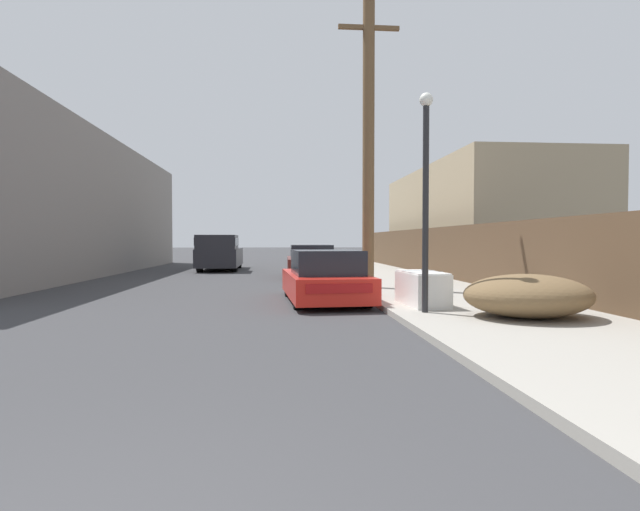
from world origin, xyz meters
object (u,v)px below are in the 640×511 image
at_px(street_lamp, 426,184).
at_px(parked_sports_car_red, 325,279).
at_px(discarded_fridge, 422,288).
at_px(car_parked_mid, 311,262).
at_px(brush_pile, 527,296).
at_px(utility_pole, 368,141).
at_px(pickup_truck, 220,253).

bearing_deg(street_lamp, parked_sports_car_red, 121.77).
height_order(discarded_fridge, car_parked_mid, car_parked_mid).
bearing_deg(brush_pile, parked_sports_car_red, 134.05).
bearing_deg(utility_pole, pickup_truck, 117.30).
height_order(discarded_fridge, pickup_truck, pickup_truck).
relative_size(car_parked_mid, pickup_truck, 0.84).
xyz_separation_m(car_parked_mid, street_lamp, (1.47, -10.92, 1.96)).
distance_m(discarded_fridge, parked_sports_car_red, 2.53).
bearing_deg(car_parked_mid, parked_sports_car_red, -90.70).
bearing_deg(utility_pole, car_parked_mid, 103.07).
xyz_separation_m(pickup_truck, brush_pile, (7.38, -16.77, -0.38)).
distance_m(parked_sports_car_red, street_lamp, 3.76).
bearing_deg(pickup_truck, street_lamp, 109.12).
bearing_deg(parked_sports_car_red, car_parked_mid, 85.37).
bearing_deg(parked_sports_car_red, street_lamp, -61.42).
distance_m(discarded_fridge, brush_pile, 2.29).
relative_size(pickup_truck, brush_pile, 2.31).
bearing_deg(discarded_fridge, brush_pile, -55.20).
xyz_separation_m(pickup_truck, street_lamp, (5.72, -16.02, 1.69)).
bearing_deg(car_parked_mid, street_lamp, -81.60).
height_order(discarded_fridge, parked_sports_car_red, parked_sports_car_red).
relative_size(pickup_truck, utility_pole, 0.62).
xyz_separation_m(utility_pole, street_lamp, (0.15, -5.23, -1.85)).
bearing_deg(discarded_fridge, car_parked_mid, 96.83).
bearing_deg(brush_pile, utility_pole, 106.83).
xyz_separation_m(car_parked_mid, utility_pole, (1.32, -5.69, 3.80)).
distance_m(discarded_fridge, car_parked_mid, 10.01).
height_order(car_parked_mid, pickup_truck, pickup_truck).
bearing_deg(discarded_fridge, street_lamp, -106.61).
relative_size(street_lamp, brush_pile, 1.84).
relative_size(parked_sports_car_red, street_lamp, 1.01).
height_order(parked_sports_car_red, brush_pile, parked_sports_car_red).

